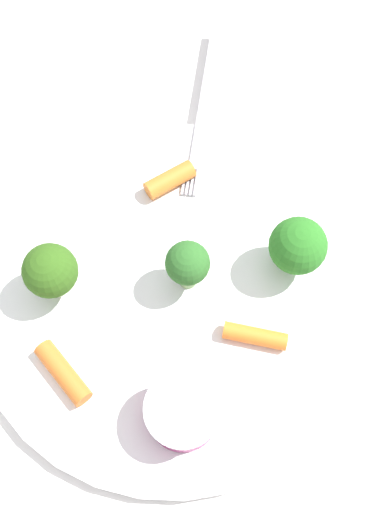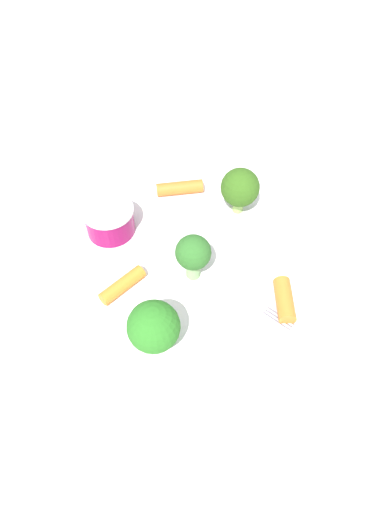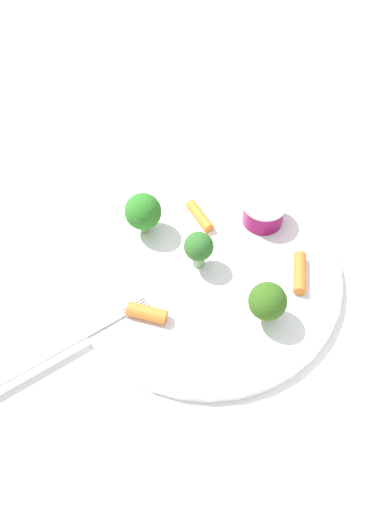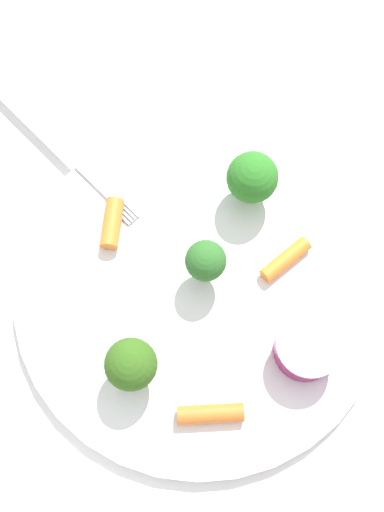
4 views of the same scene
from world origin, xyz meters
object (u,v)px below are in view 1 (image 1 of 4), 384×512
(broccoli_floret_1, at_px, (298,246))
(carrot_stick_1, at_px, (170,180))
(broccoli_floret_0, at_px, (186,259))
(fork, at_px, (202,107))
(plate, at_px, (174,287))
(broccoli_floret_2, at_px, (50,271))
(sauce_cup, at_px, (183,412))
(carrot_stick_0, at_px, (255,336))
(carrot_stick_2, at_px, (63,373))

(broccoli_floret_1, xyz_separation_m, carrot_stick_1, (0.09, 0.07, -0.02))
(broccoli_floret_0, xyz_separation_m, fork, (0.15, -0.05, -0.03))
(plate, height_order, fork, fork)
(plate, bearing_deg, broccoli_floret_0, -66.66)
(broccoli_floret_2, height_order, carrot_stick_1, broccoli_floret_2)
(plate, distance_m, broccoli_floret_1, 0.10)
(sauce_cup, relative_size, broccoli_floret_1, 0.94)
(broccoli_floret_1, relative_size, carrot_stick_0, 1.17)
(broccoli_floret_1, bearing_deg, carrot_stick_2, 102.70)
(sauce_cup, xyz_separation_m, broccoli_floret_2, (0.12, 0.07, 0.02))
(plate, relative_size, carrot_stick_1, 7.24)
(broccoli_floret_0, xyz_separation_m, carrot_stick_1, (0.08, -0.01, -0.02))
(broccoli_floret_0, distance_m, carrot_stick_2, 0.12)
(carrot_stick_1, bearing_deg, carrot_stick_2, 140.90)
(broccoli_floret_2, xyz_separation_m, fork, (0.14, -0.15, -0.03))
(broccoli_floret_0, relative_size, carrot_stick_1, 1.18)
(plate, distance_m, carrot_stick_2, 0.10)
(broccoli_floret_1, xyz_separation_m, fork, (0.16, 0.03, -0.03))
(carrot_stick_0, height_order, carrot_stick_2, carrot_stick_2)
(plate, relative_size, broccoli_floret_1, 5.64)
(broccoli_floret_1, relative_size, carrot_stick_2, 1.07)
(carrot_stick_1, xyz_separation_m, carrot_stick_2, (-0.13, 0.11, -0.00))
(sauce_cup, relative_size, carrot_stick_1, 1.21)
(broccoli_floret_1, bearing_deg, carrot_stick_0, 137.59)
(sauce_cup, distance_m, broccoli_floret_0, 0.11)
(broccoli_floret_2, distance_m, carrot_stick_1, 0.13)
(broccoli_floret_2, height_order, carrot_stick_2, broccoli_floret_2)
(broccoli_floret_2, bearing_deg, fork, -47.20)
(plate, relative_size, broccoli_floret_2, 5.80)
(broccoli_floret_2, relative_size, fork, 0.29)
(broccoli_floret_1, bearing_deg, broccoli_floret_2, 81.65)
(sauce_cup, distance_m, fork, 0.27)
(plate, height_order, broccoli_floret_1, broccoli_floret_1)
(fork, bearing_deg, broccoli_floret_0, 160.57)
(carrot_stick_0, height_order, fork, carrot_stick_0)
(broccoli_floret_2, relative_size, carrot_stick_1, 1.25)
(broccoli_floret_0, bearing_deg, broccoli_floret_2, 81.46)
(sauce_cup, distance_m, carrot_stick_1, 0.19)
(carrot_stick_1, bearing_deg, broccoli_floret_0, 174.93)
(plate, xyz_separation_m, broccoli_floret_1, (-0.01, -0.09, 0.04))
(broccoli_floret_1, distance_m, carrot_stick_2, 0.19)
(carrot_stick_2, bearing_deg, broccoli_floret_1, -77.30)
(sauce_cup, xyz_separation_m, fork, (0.25, -0.08, -0.01))
(carrot_stick_1, height_order, carrot_stick_2, carrot_stick_1)
(broccoli_floret_2, bearing_deg, broccoli_floret_1, -98.35)
(sauce_cup, distance_m, carrot_stick_0, 0.08)
(plate, bearing_deg, carrot_stick_0, -140.50)
(plate, relative_size, carrot_stick_2, 6.05)
(carrot_stick_0, distance_m, fork, 0.21)
(broccoli_floret_1, xyz_separation_m, broccoli_floret_2, (0.03, 0.18, -0.00))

